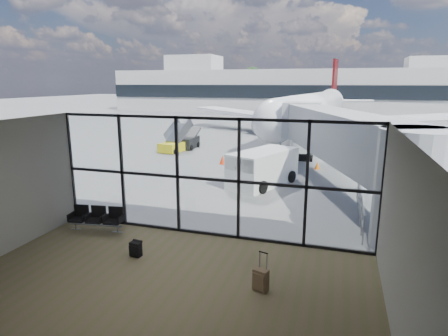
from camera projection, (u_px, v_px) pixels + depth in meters
The scene contains 22 objects.
ground at pixel (305, 125), 51.54m from camera, with size 220.00×220.00×0.00m, color slate.
lounge_shell at pixel (142, 208), 9.25m from camera, with size 12.02×8.01×4.51m.
glass_curtain_wall at pixel (207, 178), 13.81m from camera, with size 12.10×0.12×4.50m.
jet_bridge at pixel (346, 142), 18.86m from camera, with size 8.00×16.50×4.33m.
apron_railing at pixel (360, 203), 15.79m from camera, with size 0.06×5.46×1.11m.
far_terminal at pixel (314, 90), 71.22m from camera, with size 80.00×12.20×11.00m.
tree_0 at pixel (135, 87), 93.29m from camera, with size 4.95×4.95×7.12m.
tree_1 at pixel (157, 84), 91.42m from camera, with size 5.61×5.61×8.07m.
tree_2 at pixel (179, 81), 89.55m from camera, with size 6.27×6.27×9.03m.
tree_3 at pixel (203, 87), 88.09m from camera, with size 4.95×4.95×7.12m.
tree_4 at pixel (227, 84), 86.22m from camera, with size 5.61×5.61×8.07m.
tree_5 at pixel (252, 81), 84.35m from camera, with size 6.27×6.27×9.03m.
seating_row at pixel (97, 217), 14.67m from camera, with size 2.14×0.86×0.95m.
backpack at pixel (136, 249), 12.45m from camera, with size 0.39×0.37×0.55m.
suitcase at pixel (261, 280), 10.39m from camera, with size 0.47×0.39×1.12m.
airliner at pixel (314, 109), 42.02m from camera, with size 29.93×34.81×8.98m.
service_van at pixel (262, 168), 21.01m from camera, with size 3.55×4.92×1.96m.
belt_loader at pixel (188, 142), 32.96m from camera, with size 1.57×3.70×1.68m.
mobile_stairs at pixel (175, 145), 31.40m from camera, with size 2.08×3.33×2.19m.
traffic_cone_a at pixel (222, 160), 26.62m from camera, with size 0.43×0.43×0.62m.
traffic_cone_b at pixel (317, 165), 25.07m from camera, with size 0.37×0.37×0.53m.
traffic_cone_c at pixel (258, 158), 27.22m from camera, with size 0.43×0.43×0.62m.
Camera 1 is at (4.55, -12.59, 5.69)m, focal length 30.00 mm.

